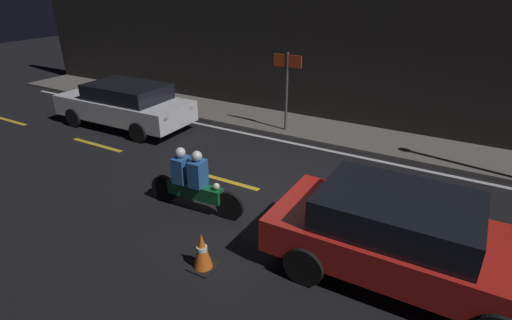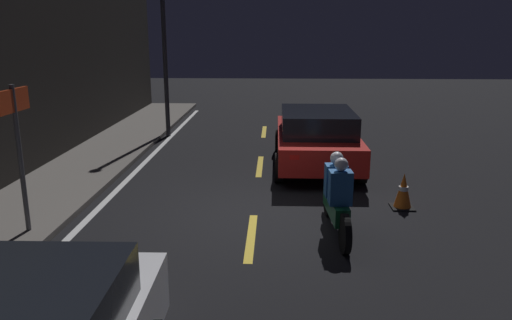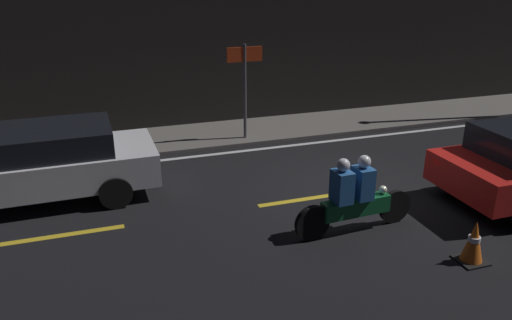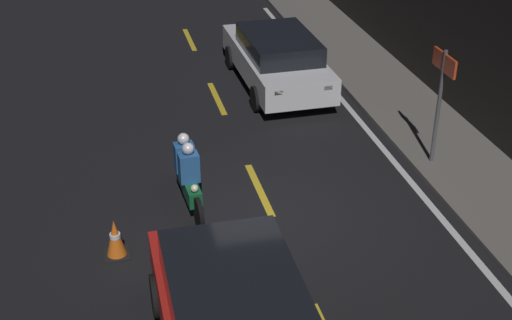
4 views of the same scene
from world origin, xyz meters
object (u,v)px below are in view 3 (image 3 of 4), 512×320
Objects in this scene: sedan_white at (36,163)px; shop_sign at (245,73)px; motorcycle at (353,197)px; traffic_cone_near at (474,242)px.

shop_sign is (4.82, 2.03, 1.03)m from sedan_white.
motorcycle is 5.25m from shop_sign.
sedan_white reaches higher than traffic_cone_near.
sedan_white is 1.92× the size of shop_sign.
sedan_white is at bearing -157.15° from shop_sign.
shop_sign reaches higher than motorcycle.
shop_sign is (-1.64, 6.54, 1.46)m from traffic_cone_near.
traffic_cone_near is at bearing -50.95° from motorcycle.
sedan_white is 2.04× the size of motorcycle.
motorcycle is at bearing -86.35° from shop_sign.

